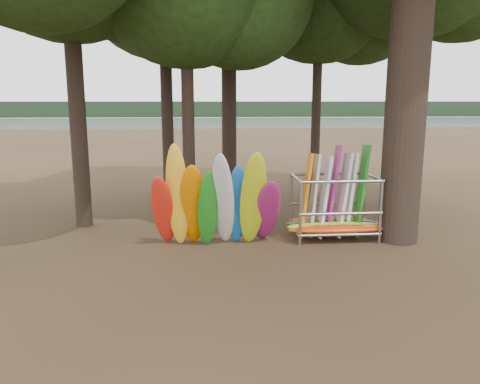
{
  "coord_description": "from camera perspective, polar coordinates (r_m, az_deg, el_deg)",
  "views": [
    {
      "loc": [
        -1.62,
        -12.93,
        4.24
      ],
      "look_at": [
        -0.46,
        1.5,
        1.4
      ],
      "focal_mm": 35.0,
      "sensor_mm": 36.0,
      "label": 1
    }
  ],
  "objects": [
    {
      "name": "far_shore",
      "position": [
        122.97,
        -3.91,
        10.03
      ],
      "size": [
        160.0,
        4.0,
        4.0
      ],
      "primitive_type": "cube",
      "color": "black",
      "rests_on": "ground"
    },
    {
      "name": "storage_rack",
      "position": [
        14.87,
        11.36,
        -1.98
      ],
      "size": [
        3.1,
        1.6,
        2.92
      ],
      "color": "gray",
      "rests_on": "ground"
    },
    {
      "name": "ground",
      "position": [
        13.71,
        2.43,
        -6.93
      ],
      "size": [
        120.0,
        120.0,
        0.0
      ],
      "primitive_type": "plane",
      "color": "#47331E",
      "rests_on": "ground"
    },
    {
      "name": "lake",
      "position": [
        73.08,
        -3.36,
        7.75
      ],
      "size": [
        160.0,
        160.0,
        0.0
      ],
      "primitive_type": "plane",
      "color": "gray",
      "rests_on": "ground"
    },
    {
      "name": "kayak_row",
      "position": [
        13.49,
        -2.95,
        -1.49
      ],
      "size": [
        3.85,
        2.07,
        3.23
      ],
      "color": "red",
      "rests_on": "ground"
    }
  ]
}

